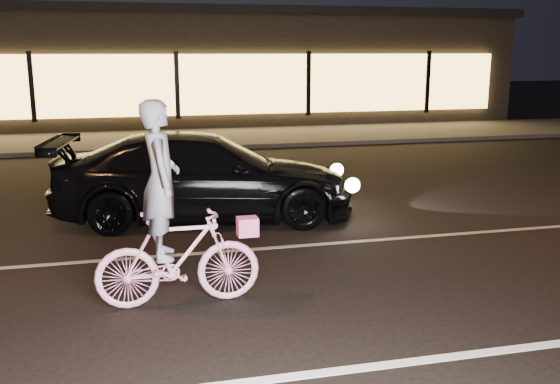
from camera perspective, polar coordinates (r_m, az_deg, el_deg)
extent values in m
plane|color=black|center=(6.91, 0.94, -10.27)|extent=(90.00, 90.00, 0.00)
cube|color=silver|center=(5.62, 4.95, -16.03)|extent=(60.00, 0.12, 0.01)
cube|color=gray|center=(8.74, -2.38, -5.24)|extent=(60.00, 0.10, 0.01)
cube|color=#383533|center=(19.40, -8.81, 4.80)|extent=(30.00, 4.00, 0.12)
cube|color=black|center=(25.21, -10.19, 10.99)|extent=(25.00, 8.00, 4.00)
cube|color=black|center=(25.24, -10.38, 15.64)|extent=(25.40, 8.40, 0.30)
cube|color=#FFC159|center=(21.14, -9.41, 9.62)|extent=(23.00, 0.15, 2.00)
cube|color=black|center=(21.20, -21.76, 8.90)|extent=(0.15, 0.08, 2.20)
cube|color=black|center=(21.06, -9.40, 9.61)|extent=(0.15, 0.08, 2.20)
cube|color=black|center=(21.87, 2.61, 9.88)|extent=(0.15, 0.08, 2.20)
cube|color=black|center=(23.53, 13.35, 9.76)|extent=(0.15, 0.08, 2.20)
imported|color=#FF51AA|center=(6.82, -9.29, -5.97)|extent=(1.77, 0.50, 1.07)
imported|color=silver|center=(6.59, -10.88, 1.08)|extent=(0.40, 0.61, 1.68)
cube|color=#E0379D|center=(6.83, -2.99, -3.17)|extent=(0.22, 0.18, 0.20)
imported|color=black|center=(10.24, -6.95, 1.41)|extent=(5.07, 2.61, 1.41)
sphere|color=#FFF2BF|center=(11.09, 5.21, 2.02)|extent=(0.23, 0.23, 0.23)
sphere|color=#FFF2BF|center=(9.85, 6.64, 0.62)|extent=(0.23, 0.23, 0.23)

